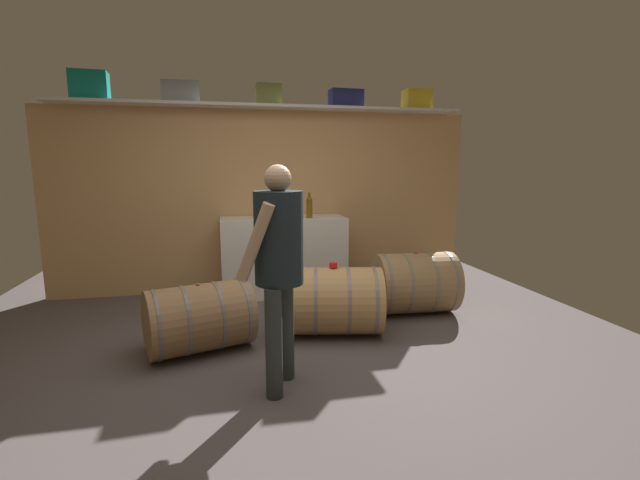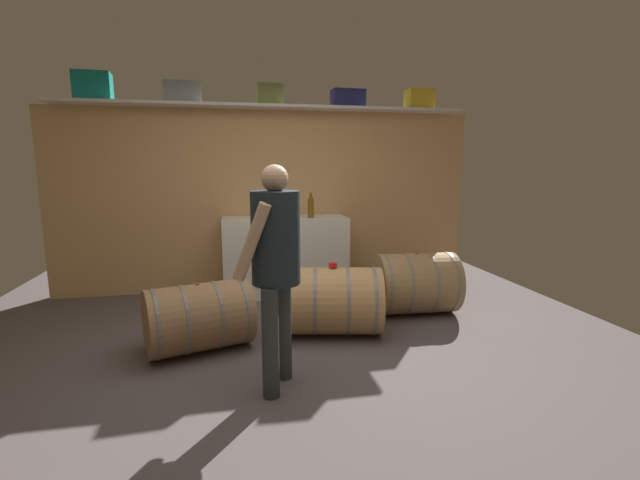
# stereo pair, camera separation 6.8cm
# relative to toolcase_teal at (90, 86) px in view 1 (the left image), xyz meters

# --- Properties ---
(ground_plane) EXTENTS (6.29, 7.87, 0.02)m
(ground_plane) POSITION_rel_toolcase_teal_xyz_m (1.87, -1.60, -2.37)
(ground_plane) COLOR #554B4C
(back_wall_panel) EXTENTS (5.09, 0.10, 2.18)m
(back_wall_panel) POSITION_rel_toolcase_teal_xyz_m (1.87, 0.15, -1.27)
(back_wall_panel) COLOR tan
(back_wall_panel) RESTS_ON ground
(high_shelf_board) EXTENTS (4.69, 0.40, 0.03)m
(high_shelf_board) POSITION_rel_toolcase_teal_xyz_m (1.87, 0.00, -0.17)
(high_shelf_board) COLOR silver
(high_shelf_board) RESTS_ON back_wall_panel
(toolcase_teal) EXTENTS (0.39, 0.28, 0.30)m
(toolcase_teal) POSITION_rel_toolcase_teal_xyz_m (0.00, 0.00, 0.00)
(toolcase_teal) COLOR #108279
(toolcase_teal) RESTS_ON high_shelf_board
(toolcase_grey) EXTENTS (0.41, 0.21, 0.23)m
(toolcase_grey) POSITION_rel_toolcase_teal_xyz_m (0.92, 0.00, -0.03)
(toolcase_grey) COLOR gray
(toolcase_grey) RESTS_ON high_shelf_board
(toolcase_olive) EXTENTS (0.30, 0.24, 0.23)m
(toolcase_olive) POSITION_rel_toolcase_teal_xyz_m (1.89, 0.00, -0.03)
(toolcase_olive) COLOR olive
(toolcase_olive) RESTS_ON high_shelf_board
(toolcase_navy) EXTENTS (0.40, 0.23, 0.21)m
(toolcase_navy) POSITION_rel_toolcase_teal_xyz_m (2.82, 0.00, -0.04)
(toolcase_navy) COLOR navy
(toolcase_navy) RESTS_ON high_shelf_board
(toolcase_yellow) EXTENTS (0.32, 0.27, 0.24)m
(toolcase_yellow) POSITION_rel_toolcase_teal_xyz_m (3.74, 0.00, -0.03)
(toolcase_yellow) COLOR gold
(toolcase_yellow) RESTS_ON high_shelf_board
(work_cabinet) EXTENTS (1.45, 0.54, 0.92)m
(work_cabinet) POSITION_rel_toolcase_teal_xyz_m (2.02, -0.18, -1.90)
(work_cabinet) COLOR white
(work_cabinet) RESTS_ON ground
(wine_bottle_amber) EXTENTS (0.07, 0.07, 0.29)m
(wine_bottle_amber) POSITION_rel_toolcase_teal_xyz_m (2.32, -0.29, -1.30)
(wine_bottle_amber) COLOR brown
(wine_bottle_amber) RESTS_ON work_cabinet
(wine_glass) EXTENTS (0.08, 0.08, 0.14)m
(wine_glass) POSITION_rel_toolcase_teal_xyz_m (1.76, -0.25, -1.34)
(wine_glass) COLOR white
(wine_glass) RESTS_ON work_cabinet
(wine_barrel_near) EXTENTS (1.00, 0.77, 0.62)m
(wine_barrel_near) POSITION_rel_toolcase_teal_xyz_m (2.28, -1.54, -2.05)
(wine_barrel_near) COLOR tan
(wine_barrel_near) RESTS_ON ground
(wine_barrel_far) EXTENTS (0.84, 0.67, 0.64)m
(wine_barrel_far) POSITION_rel_toolcase_teal_xyz_m (3.26, -1.16, -2.04)
(wine_barrel_far) COLOR #9E7A4F
(wine_barrel_far) RESTS_ON ground
(wine_barrel_flank) EXTENTS (0.95, 0.77, 0.57)m
(wine_barrel_flank) POSITION_rel_toolcase_teal_xyz_m (1.12, -1.69, -2.07)
(wine_barrel_flank) COLOR #956E48
(wine_barrel_flank) RESTS_ON ground
(tasting_cup) EXTENTS (0.07, 0.07, 0.04)m
(tasting_cup) POSITION_rel_toolcase_teal_xyz_m (2.29, -1.54, -1.72)
(tasting_cup) COLOR red
(tasting_cup) RESTS_ON wine_barrel_near
(winemaker_pouring) EXTENTS (0.46, 0.50, 1.53)m
(winemaker_pouring) POSITION_rel_toolcase_teal_xyz_m (1.69, -2.43, -1.42)
(winemaker_pouring) COLOR #2E3333
(winemaker_pouring) RESTS_ON ground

